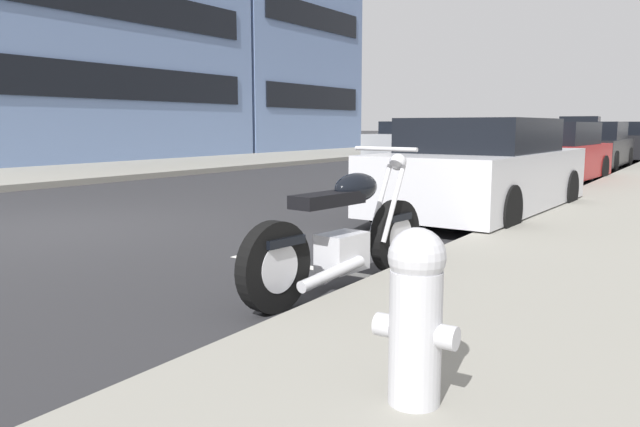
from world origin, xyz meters
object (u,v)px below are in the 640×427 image
at_px(parked_car_near_corner, 593,147).
at_px(parked_car_mid_block, 482,170).
at_px(parked_car_second_in_row, 626,142).
at_px(crossing_truck, 594,134).
at_px(fire_hydrant, 416,312).
at_px(parked_motorcycle, 344,236).
at_px(car_opposite_curb, 408,140).
at_px(parked_car_behind_motorcycle, 550,155).

bearing_deg(parked_car_near_corner, parked_car_mid_block, -177.81).
xyz_separation_m(parked_car_second_in_row, crossing_truck, (11.60, 3.04, 0.16)).
height_order(parked_car_near_corner, crossing_truck, crossing_truck).
height_order(parked_car_second_in_row, crossing_truck, crossing_truck).
bearing_deg(crossing_truck, parked_car_mid_block, 91.68).
distance_m(crossing_truck, fire_hydrant, 34.84).
bearing_deg(crossing_truck, parked_motorcycle, 91.48).
xyz_separation_m(parked_motorcycle, parked_car_near_corner, (15.84, 0.82, 0.23)).
bearing_deg(car_opposite_curb, crossing_truck, 162.31).
relative_size(parked_motorcycle, parked_car_behind_motorcycle, 0.53).
height_order(parked_car_behind_motorcycle, parked_car_second_in_row, parked_car_second_in_row).
relative_size(parked_motorcycle, crossing_truck, 0.41).
height_order(parked_car_mid_block, car_opposite_curb, car_opposite_curb).
xyz_separation_m(parked_car_mid_block, parked_car_behind_motorcycle, (5.55, 0.33, -0.01)).
bearing_deg(parked_car_second_in_row, fire_hydrant, -174.08).
relative_size(parked_car_behind_motorcycle, car_opposite_curb, 0.88).
xyz_separation_m(parked_motorcycle, car_opposite_curb, (19.35, 8.53, 0.25)).
distance_m(parked_motorcycle, parked_car_behind_motorcycle, 10.04).
xyz_separation_m(parked_motorcycle, parked_car_behind_motorcycle, (10.01, 0.72, 0.23)).
bearing_deg(parked_car_behind_motorcycle, car_opposite_curb, 43.09).
xyz_separation_m(parked_car_near_corner, parked_car_second_in_row, (5.20, -0.28, 0.02)).
xyz_separation_m(parked_car_mid_block, car_opposite_curb, (14.89, 8.14, 0.02)).
bearing_deg(crossing_truck, car_opposite_curb, 64.79).
xyz_separation_m(parked_car_second_in_row, car_opposite_curb, (-1.69, 7.99, 0.00)).
height_order(parked_car_mid_block, parked_car_near_corner, parked_car_near_corner).
relative_size(parked_motorcycle, car_opposite_curb, 0.46).
distance_m(parked_car_behind_motorcycle, parked_car_second_in_row, 11.03).
xyz_separation_m(parked_car_near_corner, crossing_truck, (16.80, 2.76, 0.18)).
height_order(parked_motorcycle, car_opposite_curb, car_opposite_curb).
bearing_deg(parked_motorcycle, parked_car_mid_block, 11.52).
bearing_deg(crossing_truck, parked_car_near_corner, 94.56).
distance_m(parked_motorcycle, parked_car_near_corner, 15.87).
xyz_separation_m(crossing_truck, fire_hydrant, (-34.48, -5.02, -0.31)).
relative_size(parked_motorcycle, fire_hydrant, 2.92).
bearing_deg(car_opposite_curb, parked_car_behind_motorcycle, 42.64).
bearing_deg(parked_car_near_corner, crossing_truck, 9.36).
relative_size(parked_car_mid_block, parked_car_behind_motorcycle, 1.04).
bearing_deg(parked_car_behind_motorcycle, fire_hydrant, -166.42).
height_order(parked_car_mid_block, fire_hydrant, parked_car_mid_block).
relative_size(parked_car_mid_block, parked_car_second_in_row, 0.99).
height_order(parked_car_behind_motorcycle, fire_hydrant, parked_car_behind_motorcycle).
bearing_deg(fire_hydrant, car_opposite_curb, 25.21).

